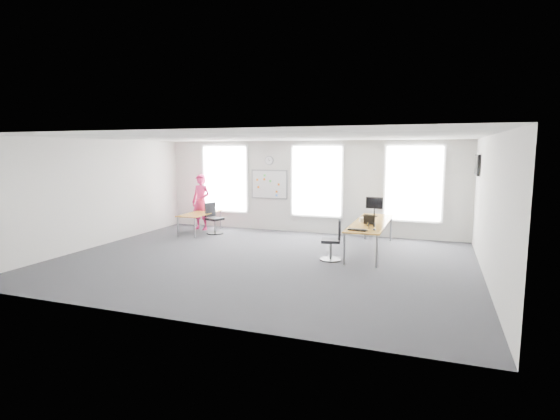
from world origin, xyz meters
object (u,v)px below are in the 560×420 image
at_px(chair_left, 214,220).
at_px(person, 201,202).
at_px(chair_right, 333,243).
at_px(desk_right, 371,224).
at_px(keyboard, 358,230).
at_px(desk_left, 200,214).
at_px(headphones, 371,224).
at_px(monitor, 374,205).

xyz_separation_m(chair_left, person, (-0.75, 0.51, 0.50)).
bearing_deg(chair_right, chair_left, -125.67).
xyz_separation_m(desk_right, keyboard, (-0.12, -1.33, 0.06)).
distance_m(chair_right, chair_left, 4.93).
distance_m(desk_right, desk_left, 5.70).
relative_size(headphones, monitor, 0.36).
xyz_separation_m(chair_left, keyboard, (5.06, -2.21, 0.37)).
distance_m(chair_left, keyboard, 5.53).
distance_m(person, monitor, 5.87).
distance_m(desk_right, person, 6.08).
bearing_deg(desk_left, keyboard, -21.37).
bearing_deg(person, headphones, -11.31).
distance_m(desk_left, chair_right, 5.34).
relative_size(desk_right, keyboard, 7.15).
bearing_deg(headphones, chair_left, 156.60).
bearing_deg(keyboard, monitor, 102.11).
distance_m(desk_right, keyboard, 1.34).
xyz_separation_m(desk_left, chair_left, (0.47, 0.05, -0.17)).
relative_size(person, monitor, 3.38).
distance_m(chair_right, keyboard, 0.71).
bearing_deg(monitor, desk_left, -169.32).
xyz_separation_m(person, headphones, (6.02, -2.08, -0.09)).
xyz_separation_m(chair_right, chair_left, (-4.45, 2.12, -0.00)).
height_order(chair_left, person, person).
distance_m(chair_left, headphones, 5.52).
bearing_deg(desk_right, chair_left, 170.38).
height_order(desk_left, headphones, headphones).
relative_size(chair_right, person, 0.53).
height_order(desk_left, chair_right, chair_right).
height_order(chair_right, keyboard, chair_right).
bearing_deg(chair_right, monitor, 153.82).
height_order(chair_right, person, person).
bearing_deg(chair_right, headphones, 113.58).
bearing_deg(chair_left, monitor, -69.02).
bearing_deg(keyboard, desk_left, 172.12).
relative_size(desk_left, chair_left, 1.81).
height_order(desk_left, chair_left, chair_left).
height_order(desk_left, keyboard, keyboard).
height_order(desk_right, keyboard, keyboard).
bearing_deg(headphones, person, 154.10).
bearing_deg(monitor, chair_right, -97.78).
relative_size(desk_left, headphones, 9.07).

